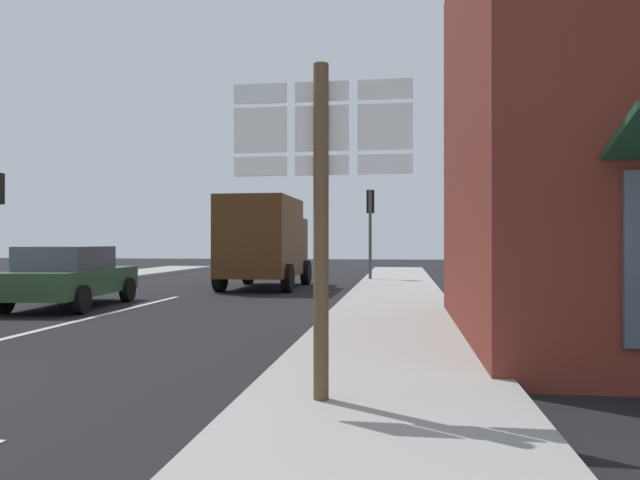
# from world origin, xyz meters

# --- Properties ---
(ground_plane) EXTENTS (80.00, 80.00, 0.00)m
(ground_plane) POSITION_xyz_m (0.00, 10.00, 0.00)
(ground_plane) COLOR black
(sidewalk_right) EXTENTS (2.68, 44.00, 0.14)m
(sidewalk_right) POSITION_xyz_m (6.21, 8.00, 0.07)
(sidewalk_right) COLOR #9E9B96
(sidewalk_right) RESTS_ON ground
(lane_centre_stripe) EXTENTS (0.16, 12.00, 0.01)m
(lane_centre_stripe) POSITION_xyz_m (0.00, 6.00, 0.01)
(lane_centre_stripe) COLOR silver
(lane_centre_stripe) RESTS_ON ground
(sedan_far) EXTENTS (2.25, 4.33, 1.47)m
(sedan_far) POSITION_xyz_m (-1.54, 9.06, 0.76)
(sedan_far) COLOR #2D5133
(sedan_far) RESTS_ON ground
(delivery_truck) EXTENTS (2.52, 5.02, 3.05)m
(delivery_truck) POSITION_xyz_m (1.76, 15.47, 1.65)
(delivery_truck) COLOR #4C2D14
(delivery_truck) RESTS_ON ground
(route_sign_post) EXTENTS (1.66, 0.14, 3.20)m
(route_sign_post) POSITION_xyz_m (5.65, 1.17, 2.00)
(route_sign_post) COLOR brown
(route_sign_post) RESTS_ON ground
(traffic_light_far_right) EXTENTS (0.30, 0.49, 3.62)m
(traffic_light_far_right) POSITION_xyz_m (5.17, 19.00, 2.68)
(traffic_light_far_right) COLOR #47474C
(traffic_light_far_right) RESTS_ON ground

